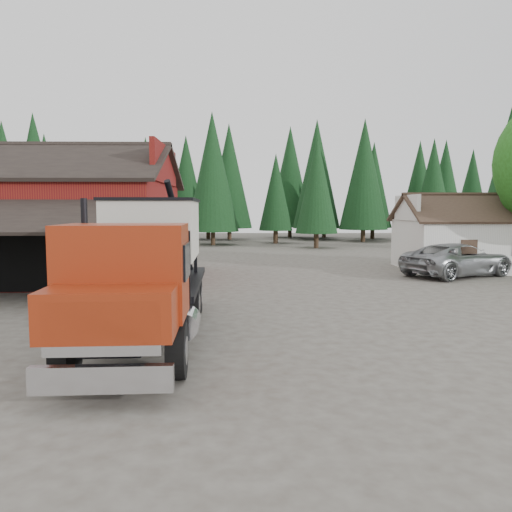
{
  "coord_description": "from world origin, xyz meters",
  "views": [
    {
      "loc": [
        -0.72,
        -16.85,
        3.66
      ],
      "look_at": [
        -0.29,
        2.88,
        1.8
      ],
      "focal_mm": 35.0,
      "sensor_mm": 36.0,
      "label": 1
    }
  ],
  "objects": [
    {
      "name": "ground",
      "position": [
        0.0,
        0.0,
        0.0
      ],
      "size": [
        120.0,
        120.0,
        0.0
      ],
      "primitive_type": "plane",
      "color": "#4A443A",
      "rests_on": "ground"
    },
    {
      "name": "red_barn",
      "position": [
        -11.0,
        9.9,
        2.69
      ],
      "size": [
        12.8,
        13.63,
        7.18
      ],
      "color": "maroon",
      "rests_on": "ground"
    },
    {
      "name": "farmhouse",
      "position": [
        13.0,
        13.0,
        1.67
      ],
      "size": [
        8.6,
        6.42,
        4.65
      ],
      "color": "silver",
      "rests_on": "ground"
    },
    {
      "name": "conifer_backdrop",
      "position": [
        0.0,
        42.0,
        0.0
      ],
      "size": [
        76.0,
        16.0,
        16.0
      ],
      "primitive_type": null,
      "color": "black",
      "rests_on": "ground"
    },
    {
      "name": "near_pine_a",
      "position": [
        -22.0,
        28.0,
        6.39
      ],
      "size": [
        4.4,
        4.4,
        11.4
      ],
      "color": "#382619",
      "rests_on": "ground"
    },
    {
      "name": "near_pine_b",
      "position": [
        6.0,
        30.0,
        5.89
      ],
      "size": [
        3.96,
        3.96,
        10.4
      ],
      "color": "#382619",
      "rests_on": "ground"
    },
    {
      "name": "near_pine_c",
      "position": [
        22.0,
        26.0,
        6.89
      ],
      "size": [
        4.84,
        4.84,
        12.4
      ],
      "color": "#382619",
      "rests_on": "ground"
    },
    {
      "name": "near_pine_d",
      "position": [
        -4.0,
        34.0,
        7.39
      ],
      "size": [
        5.28,
        5.28,
        13.4
      ],
      "color": "#382619",
      "rests_on": "ground"
    },
    {
      "name": "feed_truck",
      "position": [
        -3.49,
        -2.97,
        2.16
      ],
      "size": [
        3.32,
        10.33,
        4.62
      ],
      "rotation": [
        0.0,
        0.0,
        0.04
      ],
      "color": "black",
      "rests_on": "ground"
    },
    {
      "name": "silver_car",
      "position": [
        10.92,
        10.0,
        0.9
      ],
      "size": [
        7.15,
        5.65,
        1.81
      ],
      "primitive_type": "imported",
      "rotation": [
        0.0,
        0.0,
        2.05
      ],
      "color": "#979A9E",
      "rests_on": "ground"
    },
    {
      "name": "equip_box",
      "position": [
        -3.72,
        0.58,
        0.3
      ],
      "size": [
        0.79,
        1.16,
        0.6
      ],
      "primitive_type": "cube",
      "rotation": [
        0.0,
        0.0,
        0.09
      ],
      "color": "maroon",
      "rests_on": "ground"
    }
  ]
}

